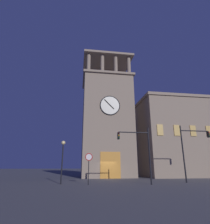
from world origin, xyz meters
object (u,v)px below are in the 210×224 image
traffic_signal_mid (191,145)px  street_lamp (63,153)px  clocktower (107,123)px  no_horn_sign (89,160)px  traffic_signal_near (139,146)px  adjacent_wing_building (194,137)px

traffic_signal_mid → street_lamp: 15.49m
clocktower → no_horn_sign: (3.88, 12.71, -7.06)m
traffic_signal_near → street_lamp: size_ratio=1.29×
traffic_signal_mid → street_lamp: size_ratio=1.47×
traffic_signal_mid → adjacent_wing_building: bearing=-126.5°
traffic_signal_mid → street_lamp: bearing=-0.8°
clocktower → traffic_signal_near: (-1.51, 13.29, -5.65)m
clocktower → street_lamp: bearing=59.5°
traffic_signal_near → no_horn_sign: traffic_signal_near is taller
adjacent_wing_building → traffic_signal_near: bearing=39.4°
clocktower → no_horn_sign: 15.05m
adjacent_wing_building → traffic_signal_near: 19.87m
adjacent_wing_building → no_horn_sign: adjacent_wing_building is taller
clocktower → traffic_signal_mid: bearing=126.9°
traffic_signal_mid → no_horn_sign: bearing=4.9°
clocktower → street_lamp: size_ratio=5.35×
street_lamp → no_horn_sign: size_ratio=1.45×
traffic_signal_near → street_lamp: bearing=-12.8°
traffic_signal_near → no_horn_sign: size_ratio=1.87×
traffic_signal_mid → no_horn_sign: size_ratio=2.12×
clocktower → traffic_signal_mid: size_ratio=3.65×
no_horn_sign → traffic_signal_near: bearing=173.9°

